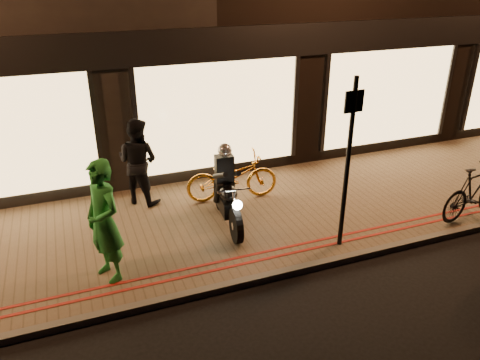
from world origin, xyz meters
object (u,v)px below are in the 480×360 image
(motorcycle, at_px, (227,194))
(bicycle_gold, at_px, (232,177))
(sign_post, at_px, (348,157))
(person_green, at_px, (104,222))

(motorcycle, xyz_separation_m, bicycle_gold, (0.44, 0.94, -0.11))
(bicycle_gold, bearing_deg, sign_post, -145.88)
(sign_post, xyz_separation_m, bicycle_gold, (-1.18, 2.36, -1.17))
(sign_post, relative_size, bicycle_gold, 1.56)
(motorcycle, bearing_deg, sign_post, -35.33)
(sign_post, relative_size, person_green, 1.51)
(motorcycle, height_order, sign_post, sign_post)
(motorcycle, relative_size, person_green, 0.98)
(motorcycle, xyz_separation_m, person_green, (-2.30, -0.94, 0.38))
(bicycle_gold, distance_m, person_green, 3.36)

